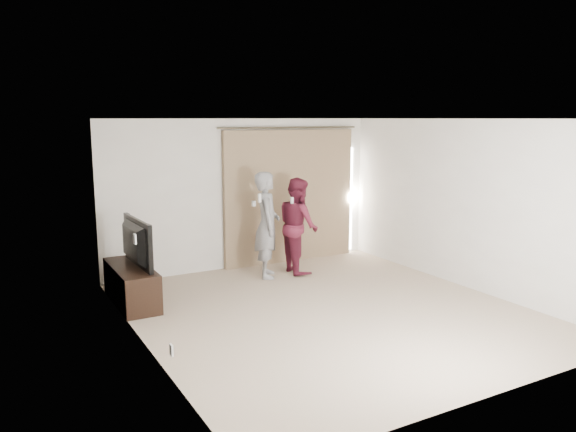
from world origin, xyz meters
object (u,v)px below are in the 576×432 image
object	(u,v)px
tv_console	(132,285)
person_woman	(298,225)
tv	(129,243)
person_man	(267,225)

from	to	relation	value
tv_console	person_woman	bearing A→B (deg)	5.90
tv_console	person_woman	xyz separation A→B (m)	(2.91, 0.30, 0.54)
tv	person_woman	bearing A→B (deg)	-86.21
tv_console	person_man	world-z (taller)	person_man
tv_console	tv	world-z (taller)	tv
person_man	person_woman	size ratio (longest dim) A/B	1.08
tv	person_man	size ratio (longest dim) A/B	0.67
tv	person_woman	xyz separation A→B (m)	(2.91, 0.30, -0.07)
tv	person_man	xyz separation A→B (m)	(2.31, 0.29, -0.00)
tv_console	person_man	xyz separation A→B (m)	(2.31, 0.29, 0.61)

